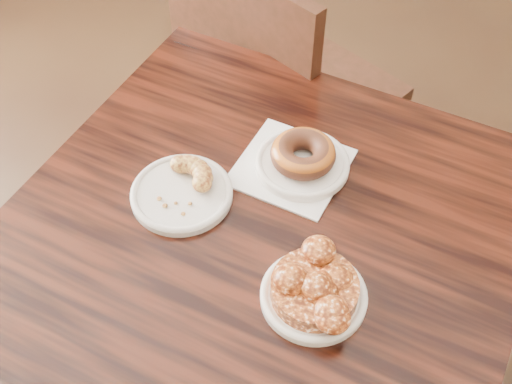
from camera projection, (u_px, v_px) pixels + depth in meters
The scene contains 9 objects.
cafe_table at pixel (260, 340), 1.30m from camera, with size 0.80×0.80×0.75m, color black.
chair_far at pixel (295, 94), 1.67m from camera, with size 0.47×0.47×0.90m, color black, non-canonical shape.
napkin at pixel (291, 167), 1.10m from camera, with size 0.18×0.18×0.00m, color white.
plate_donut at pixel (302, 164), 1.09m from camera, with size 0.16×0.16×0.01m, color white.
plate_cruller at pixel (182, 194), 1.06m from camera, with size 0.17×0.17×0.01m, color silver.
plate_fritter at pixel (313, 296), 0.93m from camera, with size 0.16×0.16×0.01m, color white.
glazed_donut at pixel (303, 154), 1.07m from camera, with size 0.11×0.11×0.04m, color #964915.
apple_fritter at pixel (315, 286), 0.91m from camera, with size 0.17×0.17×0.04m, color #411507, non-canonical shape.
cruller_fragment at pixel (181, 186), 1.04m from camera, with size 0.11×0.11×0.03m, color #632C13, non-canonical shape.
Camera 1 is at (-0.01, -0.60, 1.57)m, focal length 45.00 mm.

